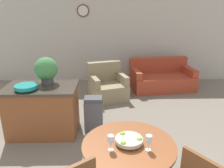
{
  "coord_description": "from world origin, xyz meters",
  "views": [
    {
      "loc": [
        -0.02,
        -1.1,
        2.2
      ],
      "look_at": [
        0.04,
        2.52,
        0.96
      ],
      "focal_mm": 35.0,
      "sensor_mm": 36.0,
      "label": 1
    }
  ],
  "objects_px": {
    "wine_glass_right": "(149,139)",
    "couch": "(161,79)",
    "fruit_bowl": "(129,140)",
    "teal_bowl": "(26,87)",
    "potted_plant": "(46,70)",
    "trash_bin": "(94,114)",
    "dining_table": "(128,157)",
    "kitchen_island": "(43,110)",
    "armchair": "(107,87)",
    "wine_glass_left": "(111,139)"
  },
  "relations": [
    {
      "from": "wine_glass_right",
      "to": "couch",
      "type": "distance_m",
      "value": 4.25
    },
    {
      "from": "fruit_bowl",
      "to": "teal_bowl",
      "type": "bearing_deg",
      "value": 139.64
    },
    {
      "from": "fruit_bowl",
      "to": "potted_plant",
      "type": "distance_m",
      "value": 2.2
    },
    {
      "from": "trash_bin",
      "to": "potted_plant",
      "type": "bearing_deg",
      "value": 174.79
    },
    {
      "from": "dining_table",
      "to": "fruit_bowl",
      "type": "height_order",
      "value": "fruit_bowl"
    },
    {
      "from": "potted_plant",
      "to": "trash_bin",
      "type": "height_order",
      "value": "potted_plant"
    },
    {
      "from": "dining_table",
      "to": "kitchen_island",
      "type": "distance_m",
      "value": 2.1
    },
    {
      "from": "trash_bin",
      "to": "kitchen_island",
      "type": "bearing_deg",
      "value": -174.6
    },
    {
      "from": "dining_table",
      "to": "teal_bowl",
      "type": "height_order",
      "value": "teal_bowl"
    },
    {
      "from": "armchair",
      "to": "wine_glass_right",
      "type": "bearing_deg",
      "value": -100.78
    },
    {
      "from": "fruit_bowl",
      "to": "wine_glass_left",
      "type": "height_order",
      "value": "wine_glass_left"
    },
    {
      "from": "teal_bowl",
      "to": "potted_plant",
      "type": "relative_size",
      "value": 0.78
    },
    {
      "from": "trash_bin",
      "to": "fruit_bowl",
      "type": "bearing_deg",
      "value": -72.72
    },
    {
      "from": "wine_glass_right",
      "to": "couch",
      "type": "bearing_deg",
      "value": 74.59
    },
    {
      "from": "potted_plant",
      "to": "wine_glass_left",
      "type": "bearing_deg",
      "value": -57.93
    },
    {
      "from": "fruit_bowl",
      "to": "couch",
      "type": "height_order",
      "value": "fruit_bowl"
    },
    {
      "from": "fruit_bowl",
      "to": "kitchen_island",
      "type": "relative_size",
      "value": 0.25
    },
    {
      "from": "wine_glass_left",
      "to": "fruit_bowl",
      "type": "bearing_deg",
      "value": 28.82
    },
    {
      "from": "trash_bin",
      "to": "couch",
      "type": "height_order",
      "value": "couch"
    },
    {
      "from": "dining_table",
      "to": "trash_bin",
      "type": "xyz_separation_m",
      "value": [
        -0.51,
        1.63,
        -0.26
      ]
    },
    {
      "from": "wine_glass_left",
      "to": "couch",
      "type": "distance_m",
      "value": 4.37
    },
    {
      "from": "dining_table",
      "to": "wine_glass_left",
      "type": "distance_m",
      "value": 0.38
    },
    {
      "from": "wine_glass_right",
      "to": "couch",
      "type": "xyz_separation_m",
      "value": [
        1.12,
        4.06,
        -0.6
      ]
    },
    {
      "from": "fruit_bowl",
      "to": "kitchen_island",
      "type": "height_order",
      "value": "kitchen_island"
    },
    {
      "from": "teal_bowl",
      "to": "trash_bin",
      "type": "relative_size",
      "value": 0.57
    },
    {
      "from": "kitchen_island",
      "to": "couch",
      "type": "relative_size",
      "value": 0.68
    },
    {
      "from": "teal_bowl",
      "to": "fruit_bowl",
      "type": "bearing_deg",
      "value": -40.36
    },
    {
      "from": "fruit_bowl",
      "to": "wine_glass_right",
      "type": "relative_size",
      "value": 1.75
    },
    {
      "from": "kitchen_island",
      "to": "potted_plant",
      "type": "height_order",
      "value": "potted_plant"
    },
    {
      "from": "kitchen_island",
      "to": "couch",
      "type": "xyz_separation_m",
      "value": [
        2.74,
        2.4,
        -0.17
      ]
    },
    {
      "from": "couch",
      "to": "armchair",
      "type": "distance_m",
      "value": 1.72
    },
    {
      "from": "teal_bowl",
      "to": "armchair",
      "type": "height_order",
      "value": "teal_bowl"
    },
    {
      "from": "trash_bin",
      "to": "couch",
      "type": "distance_m",
      "value": 2.94
    },
    {
      "from": "dining_table",
      "to": "trash_bin",
      "type": "height_order",
      "value": "dining_table"
    },
    {
      "from": "wine_glass_right",
      "to": "potted_plant",
      "type": "bearing_deg",
      "value": 130.17
    },
    {
      "from": "couch",
      "to": "kitchen_island",
      "type": "bearing_deg",
      "value": -146.28
    },
    {
      "from": "armchair",
      "to": "teal_bowl",
      "type": "bearing_deg",
      "value": -144.35
    },
    {
      "from": "potted_plant",
      "to": "teal_bowl",
      "type": "bearing_deg",
      "value": -128.32
    },
    {
      "from": "potted_plant",
      "to": "kitchen_island",
      "type": "bearing_deg",
      "value": -117.04
    },
    {
      "from": "potted_plant",
      "to": "armchair",
      "type": "xyz_separation_m",
      "value": [
        1.09,
        1.54,
        -0.88
      ]
    },
    {
      "from": "teal_bowl",
      "to": "trash_bin",
      "type": "xyz_separation_m",
      "value": [
        1.1,
        0.26,
        -0.64
      ]
    },
    {
      "from": "trash_bin",
      "to": "couch",
      "type": "relative_size",
      "value": 0.36
    },
    {
      "from": "kitchen_island",
      "to": "couch",
      "type": "height_order",
      "value": "kitchen_island"
    },
    {
      "from": "dining_table",
      "to": "wine_glass_right",
      "type": "bearing_deg",
      "value": -31.27
    },
    {
      "from": "wine_glass_left",
      "to": "trash_bin",
      "type": "relative_size",
      "value": 0.27
    },
    {
      "from": "potted_plant",
      "to": "dining_table",
      "type": "bearing_deg",
      "value": -51.79
    },
    {
      "from": "wine_glass_right",
      "to": "kitchen_island",
      "type": "height_order",
      "value": "wine_glass_right"
    },
    {
      "from": "wine_glass_right",
      "to": "dining_table",
      "type": "bearing_deg",
      "value": 148.73
    },
    {
      "from": "wine_glass_left",
      "to": "potted_plant",
      "type": "xyz_separation_m",
      "value": [
        -1.14,
        1.82,
        0.28
      ]
    },
    {
      "from": "teal_bowl",
      "to": "potted_plant",
      "type": "height_order",
      "value": "potted_plant"
    }
  ]
}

